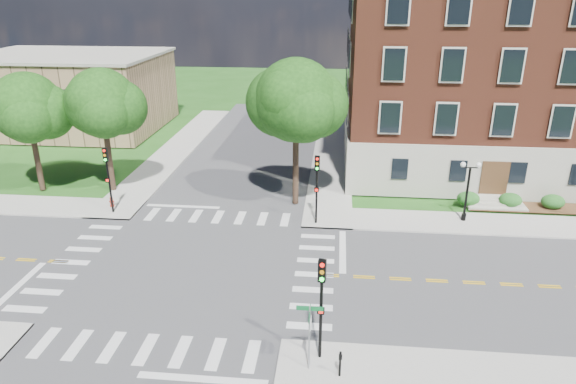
# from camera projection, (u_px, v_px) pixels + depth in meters

# --- Properties ---
(ground) EXTENTS (160.00, 160.00, 0.00)m
(ground) POSITION_uv_depth(u_px,v_px,m) (190.00, 268.00, 29.67)
(ground) COLOR #1E4F16
(ground) RESTS_ON ground
(road_ew) EXTENTS (90.00, 12.00, 0.01)m
(road_ew) POSITION_uv_depth(u_px,v_px,m) (190.00, 268.00, 29.67)
(road_ew) COLOR #3D3D3F
(road_ew) RESTS_ON ground
(road_ns) EXTENTS (12.00, 90.00, 0.01)m
(road_ns) POSITION_uv_depth(u_px,v_px,m) (190.00, 268.00, 29.67)
(road_ns) COLOR #3D3D3F
(road_ns) RESTS_ON ground
(sidewalk_ne) EXTENTS (34.00, 34.00, 0.12)m
(sidewalk_ne) POSITION_uv_depth(u_px,v_px,m) (422.00, 183.00, 42.46)
(sidewalk_ne) COLOR #9E9B93
(sidewalk_ne) RESTS_ON ground
(sidewalk_nw) EXTENTS (34.00, 34.00, 0.12)m
(sidewalk_nw) POSITION_uv_depth(u_px,v_px,m) (68.00, 171.00, 45.26)
(sidewalk_nw) COLOR #9E9B93
(sidewalk_nw) RESTS_ON ground
(crosswalk_east) EXTENTS (2.20, 10.20, 0.02)m
(crosswalk_east) POSITION_uv_depth(u_px,v_px,m) (314.00, 275.00, 29.01)
(crosswalk_east) COLOR silver
(crosswalk_east) RESTS_ON ground
(stop_bar_east) EXTENTS (0.40, 5.50, 0.00)m
(stop_bar_east) POSITION_uv_depth(u_px,v_px,m) (343.00, 251.00, 31.64)
(stop_bar_east) COLOR silver
(stop_bar_east) RESTS_ON ground
(main_building) EXTENTS (30.60, 22.40, 16.50)m
(main_building) POSITION_uv_depth(u_px,v_px,m) (521.00, 71.00, 44.74)
(main_building) COLOR #A6A493
(main_building) RESTS_ON ground
(secondary_building) EXTENTS (20.40, 15.40, 8.30)m
(secondary_building) POSITION_uv_depth(u_px,v_px,m) (70.00, 91.00, 57.83)
(secondary_building) COLOR #8F6F4F
(secondary_building) RESTS_ON ground
(tree_b) EXTENTS (5.29, 5.29, 9.29)m
(tree_b) POSITION_uv_depth(u_px,v_px,m) (27.00, 108.00, 38.54)
(tree_b) COLOR black
(tree_b) RESTS_ON ground
(tree_c) EXTENTS (5.22, 5.22, 9.59)m
(tree_c) POSITION_uv_depth(u_px,v_px,m) (102.00, 103.00, 38.42)
(tree_c) COLOR black
(tree_c) RESTS_ON ground
(tree_d) EXTENTS (5.87, 5.87, 10.66)m
(tree_d) POSITION_uv_depth(u_px,v_px,m) (296.00, 101.00, 35.61)
(tree_d) COLOR black
(tree_d) RESTS_ON ground
(traffic_signal_se) EXTENTS (0.35, 0.40, 4.80)m
(traffic_signal_se) POSITION_uv_depth(u_px,v_px,m) (321.00, 297.00, 21.25)
(traffic_signal_se) COLOR black
(traffic_signal_se) RESTS_ON ground
(traffic_signal_ne) EXTENTS (0.34, 0.39, 4.80)m
(traffic_signal_ne) POSITION_uv_depth(u_px,v_px,m) (317.00, 181.00, 34.04)
(traffic_signal_ne) COLOR black
(traffic_signal_ne) RESTS_ON ground
(traffic_signal_nw) EXTENTS (0.33, 0.37, 4.80)m
(traffic_signal_nw) POSITION_uv_depth(u_px,v_px,m) (108.00, 172.00, 35.75)
(traffic_signal_nw) COLOR black
(traffic_signal_nw) RESTS_ON ground
(twin_lamp_west) EXTENTS (1.36, 0.36, 4.23)m
(twin_lamp_west) POSITION_uv_depth(u_px,v_px,m) (468.00, 188.00, 34.70)
(twin_lamp_west) COLOR black
(twin_lamp_west) RESTS_ON ground
(street_sign_pole) EXTENTS (1.10, 1.10, 3.10)m
(street_sign_pole) POSITION_uv_depth(u_px,v_px,m) (310.00, 325.00, 20.90)
(street_sign_pole) COLOR gray
(street_sign_pole) RESTS_ON ground
(push_button_post) EXTENTS (0.14, 0.21, 1.20)m
(push_button_post) POSITION_uv_depth(u_px,v_px,m) (340.00, 363.00, 21.03)
(push_button_post) COLOR black
(push_button_post) RESTS_ON ground
(fire_hydrant) EXTENTS (0.35, 0.35, 0.75)m
(fire_hydrant) POSITION_uv_depth(u_px,v_px,m) (112.00, 202.00, 37.68)
(fire_hydrant) COLOR #9E190C
(fire_hydrant) RESTS_ON ground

